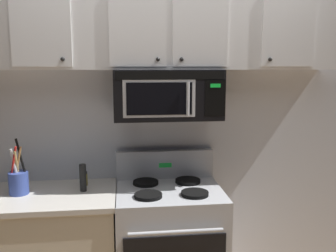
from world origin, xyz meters
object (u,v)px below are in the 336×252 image
at_px(utensil_crock_blue, 18,181).
at_px(pepper_mill, 83,178).
at_px(spice_jar, 84,179).
at_px(over_range_microwave, 167,94).
at_px(stove_range, 169,245).

height_order(utensil_crock_blue, pepper_mill, utensil_crock_blue).
bearing_deg(spice_jar, utensil_crock_blue, -162.51).
relative_size(utensil_crock_blue, spice_jar, 3.70).
bearing_deg(over_range_microwave, pepper_mill, -172.42).
distance_m(over_range_microwave, utensil_crock_blue, 1.20).
relative_size(stove_range, over_range_microwave, 1.47).
bearing_deg(stove_range, over_range_microwave, 90.14).
height_order(over_range_microwave, utensil_crock_blue, over_range_microwave).
bearing_deg(spice_jar, over_range_microwave, -4.11).
height_order(stove_range, utensil_crock_blue, utensil_crock_blue).
xyz_separation_m(stove_range, pepper_mill, (-0.61, 0.04, 0.53)).
height_order(stove_range, spice_jar, stove_range).
bearing_deg(pepper_mill, spice_jar, 92.26).
bearing_deg(pepper_mill, stove_range, -3.34).
relative_size(over_range_microwave, spice_jar, 7.23).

